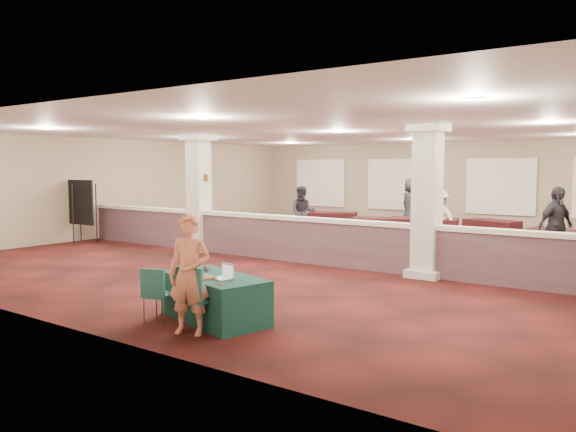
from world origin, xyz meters
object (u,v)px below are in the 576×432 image
Objects in this scene: far_table_front_center at (423,232)px; attendee_c at (556,226)px; near_table at (215,298)px; far_table_back_center at (381,229)px; conf_chair_side at (157,290)px; far_table_front_left at (204,229)px; attendee_b at (439,218)px; attendee_a at (303,213)px; far_table_front_right at (564,244)px; far_table_back_right at (492,230)px; woman at (190,274)px; attendee_d at (411,205)px; conf_chair_main at (195,293)px; easel_board at (81,203)px; far_table_back_left at (333,222)px.

far_table_front_center is 4.13m from attendee_c.
far_table_back_center is (-1.99, 9.70, 0.02)m from near_table.
far_table_front_center is (0.05, 10.07, -0.08)m from conf_chair_side.
attendee_b is (6.66, 2.70, 0.48)m from far_table_front_left.
attendee_a is at bearing 94.90° from conf_chair_side.
far_table_front_right is at bearing -2.21° from far_table_back_center.
far_table_front_left is at bearing -147.14° from far_table_back_right.
far_table_front_left is 1.01× the size of attendee_b.
attendee_d is (-2.50, 13.44, 0.11)m from woman.
near_table is 1.05× the size of attendee_a.
far_table_front_center is at bearing 108.81° from near_table.
near_table is 9.90m from far_table_back_center.
near_table is 1.07× the size of attendee_b.
far_table_front_right is at bearing 86.81° from near_table.
conf_chair_main is at bearing -78.14° from far_table_back_center.
woman is 0.97× the size of far_table_front_right.
attendee_c reaches higher than woman.
attendee_a is 0.89× the size of attendee_d.
far_table_front_left is at bearing -148.52° from far_table_back_center.
easel_board is (-9.26, 4.59, 0.66)m from conf_chair_main.
far_table_front_left is at bearing -164.78° from far_table_front_right.
attendee_c is at bearing 6.86° from far_table_front_left.
near_table and far_table_front_left have the same top height.
woman reaches higher than far_table_front_center.
far_table_front_right is (3.82, 10.07, -0.14)m from conf_chair_side.
attendee_b is 0.89× the size of attendee_c.
attendee_c reaches higher than far_table_front_center.
attendee_b is (-0.26, 10.20, -0.01)m from woman.
far_table_front_right is 6.42m from attendee_d.
far_table_front_left is 5.55m from far_table_back_center.
far_table_back_left is at bearing 168.51° from far_table_front_right.
woman reaches higher than far_table_front_left.
near_table is 1.05× the size of far_table_front_left.
near_table is 1.03× the size of far_table_front_right.
far_table_front_left is 0.85× the size of far_table_front_center.
attendee_b is at bearing 154.77° from attendee_d.
conf_chair_main is at bearing -70.55° from attendee_b.
far_table_front_center is 3.76m from far_table_front_right.
attendee_c is (3.08, 8.59, 0.37)m from conf_chair_main.
far_table_back_center is (-2.18, 10.40, -0.47)m from woman.
far_table_front_left is 10.06m from attendee_c.
far_table_front_right is (12.29, 5.50, -0.86)m from easel_board.
far_table_back_right is (0.64, 12.25, -0.22)m from conf_chair_main.
far_table_back_left is 2.86m from attendee_d.
attendee_b is at bearing 22.08° from far_table_front_left.
far_table_front_left is 7.43m from attendee_d.
attendee_d reaches higher than attendee_b.
conf_chair_main is at bearing -67.93° from far_table_back_left.
attendee_d is (-1.75, 3.24, 0.54)m from far_table_front_center.
attendee_b reaches higher than far_table_back_center.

